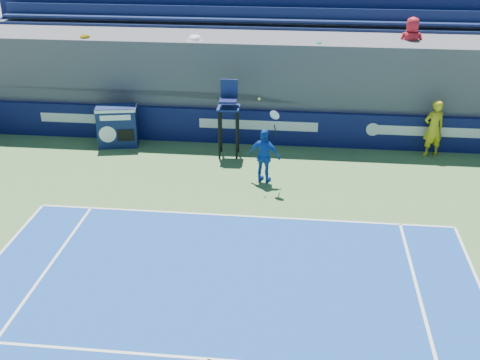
# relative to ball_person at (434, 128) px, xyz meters

# --- Properties ---
(ball_person) EXTENTS (0.79, 0.64, 1.88)m
(ball_person) POSITION_rel_ball_person_xyz_m (0.00, 0.00, 0.00)
(ball_person) COLOR gold
(ball_person) RESTS_ON apron
(back_hoarding) EXTENTS (20.40, 0.21, 1.20)m
(back_hoarding) POSITION_rel_ball_person_xyz_m (-5.67, 0.40, -0.35)
(back_hoarding) COLOR #0C1247
(back_hoarding) RESTS_ON ground
(match_clock) EXTENTS (1.44, 0.97, 1.40)m
(match_clock) POSITION_rel_ball_person_xyz_m (-10.37, -0.27, -0.21)
(match_clock) COLOR #0F1C4D
(match_clock) RESTS_ON ground
(umpire_chair) EXTENTS (0.72, 0.72, 2.48)m
(umpire_chair) POSITION_rel_ball_person_xyz_m (-6.54, -0.67, 0.58)
(umpire_chair) COLOR black
(umpire_chair) RESTS_ON ground
(tennis_player) EXTENTS (1.03, 0.70, 2.57)m
(tennis_player) POSITION_rel_ball_person_xyz_m (-5.24, -2.59, -0.12)
(tennis_player) COLOR #164AB5
(tennis_player) RESTS_ON apron
(stadium_seating) EXTENTS (21.00, 4.05, 4.40)m
(stadium_seating) POSITION_rel_ball_person_xyz_m (-5.67, 2.45, 0.89)
(stadium_seating) COLOR #505055
(stadium_seating) RESTS_ON ground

